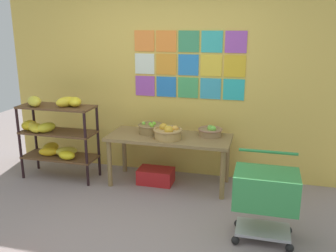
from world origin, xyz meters
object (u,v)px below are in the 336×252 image
object	(u,v)px
banana_shelf_unit	(53,131)
shopping_cart	(266,192)
display_table	(169,142)
fruit_basket_back_left	(151,128)
fruit_basket_left	(168,132)
produce_crate_under_table	(156,176)
fruit_basket_back_right	(210,131)

from	to	relation	value
banana_shelf_unit	shopping_cart	world-z (taller)	banana_shelf_unit
display_table	banana_shelf_unit	bearing A→B (deg)	-173.74
banana_shelf_unit	shopping_cart	distance (m)	2.89
fruit_basket_back_left	display_table	bearing A→B (deg)	-15.48
fruit_basket_left	banana_shelf_unit	bearing A→B (deg)	-177.70
display_table	fruit_basket_back_left	xyz separation A→B (m)	(-0.26, 0.07, 0.15)
display_table	fruit_basket_back_left	distance (m)	0.31
fruit_basket_left	produce_crate_under_table	distance (m)	0.67
banana_shelf_unit	fruit_basket_back_right	world-z (taller)	banana_shelf_unit
fruit_basket_back_left	shopping_cart	distance (m)	1.85
produce_crate_under_table	shopping_cart	size ratio (longest dim) A/B	0.55
banana_shelf_unit	fruit_basket_back_left	xyz separation A→B (m)	(1.29, 0.24, 0.06)
produce_crate_under_table	banana_shelf_unit	bearing A→B (deg)	-173.87
fruit_basket_back_left	produce_crate_under_table	xyz separation A→B (m)	(0.09, -0.10, -0.62)
display_table	shopping_cart	distance (m)	1.58
fruit_basket_left	shopping_cart	world-z (taller)	fruit_basket_left
fruit_basket_back_right	fruit_basket_left	bearing A→B (deg)	-153.24
fruit_basket_left	produce_crate_under_table	xyz separation A→B (m)	(-0.19, 0.08, -0.64)
fruit_basket_left	shopping_cart	size ratio (longest dim) A/B	0.43
fruit_basket_back_right	produce_crate_under_table	size ratio (longest dim) A/B	0.67
fruit_basket_back_left	shopping_cart	xyz separation A→B (m)	(1.47, -1.09, -0.23)
fruit_basket_left	fruit_basket_back_right	bearing A→B (deg)	26.76
fruit_basket_left	shopping_cart	bearing A→B (deg)	-37.28
fruit_basket_back_right	shopping_cart	world-z (taller)	shopping_cart
fruit_basket_back_right	fruit_basket_back_left	bearing A→B (deg)	-174.92
fruit_basket_left	shopping_cart	distance (m)	1.52
banana_shelf_unit	fruit_basket_back_right	distance (m)	2.08
fruit_basket_back_left	shopping_cart	bearing A→B (deg)	-36.56
banana_shelf_unit	fruit_basket_back_right	xyz separation A→B (m)	(2.05, 0.31, 0.05)
fruit_basket_back_left	fruit_basket_left	bearing A→B (deg)	-33.27
fruit_basket_left	fruit_basket_back_left	bearing A→B (deg)	146.73
banana_shelf_unit	shopping_cart	size ratio (longest dim) A/B	1.35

